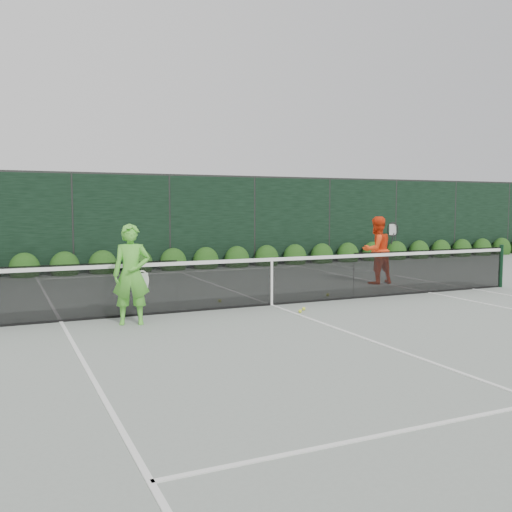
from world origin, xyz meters
name	(u,v)px	position (x,y,z in m)	size (l,w,h in m)	color
ground	(272,305)	(0.00, 0.00, 0.00)	(80.00, 80.00, 0.00)	gray
tennis_net	(271,280)	(-0.02, 0.00, 0.53)	(12.90, 0.10, 1.07)	black
player_woman	(131,274)	(-3.01, -0.68, 0.86)	(0.72, 0.57, 1.73)	#5BC63A
player_man	(377,250)	(3.93, 1.80, 0.88)	(0.95, 0.72, 1.76)	#FF4215
court_lines	(272,305)	(0.00, 0.00, 0.01)	(11.03, 23.83, 0.01)	white
windscreen_fence	(346,238)	(0.00, -2.71, 1.51)	(32.00, 21.07, 3.06)	black
hedge_row	(173,263)	(0.00, 7.15, 0.23)	(31.66, 0.65, 0.94)	#143B10
tennis_balls	(288,303)	(0.32, -0.12, 0.03)	(2.58, 1.82, 0.07)	#D5E532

